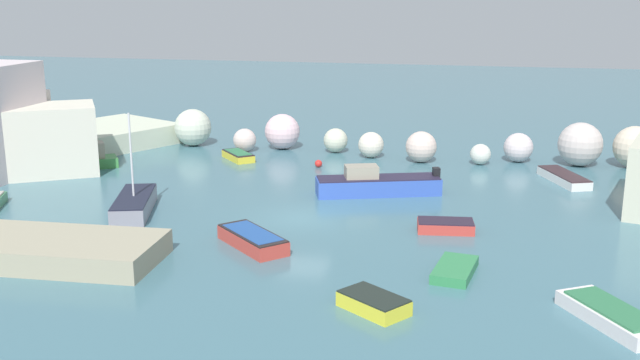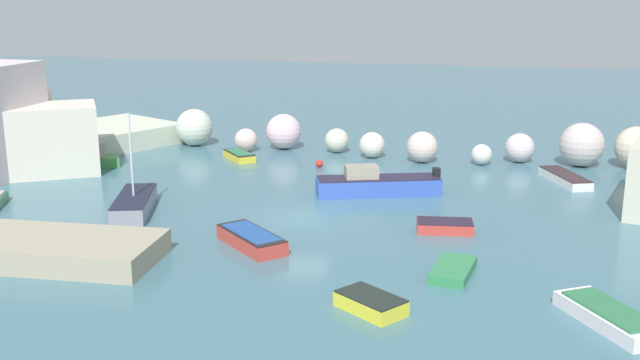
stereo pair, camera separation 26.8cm
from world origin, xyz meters
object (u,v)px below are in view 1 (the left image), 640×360
at_px(stone_dock, 47,249).
at_px(moored_boat_10, 238,155).
at_px(moored_boat_2, 134,204).
at_px(moored_boat_9, 85,160).
at_px(channel_buoy, 318,164).
at_px(moored_boat_0, 377,184).
at_px(moored_boat_4, 253,239).
at_px(moored_boat_7, 374,303).
at_px(moored_boat_5, 612,315).
at_px(moored_boat_11, 455,270).
at_px(moored_boat_3, 564,178).
at_px(moored_boat_1, 446,226).

relative_size(stone_dock, moored_boat_10, 3.16).
distance_m(moored_boat_2, moored_boat_9, 11.10).
relative_size(channel_buoy, moored_boat_10, 0.16).
bearing_deg(moored_boat_0, moored_boat_4, 48.88).
xyz_separation_m(channel_buoy, moored_boat_7, (6.76, -20.64, 0.05)).
distance_m(stone_dock, moored_boat_9, 16.82).
distance_m(channel_buoy, moored_boat_5, 24.64).
height_order(moored_boat_0, moored_boat_5, moored_boat_0).
bearing_deg(moored_boat_2, moored_boat_7, 38.32).
bearing_deg(moored_boat_2, moored_boat_9, -155.71).
distance_m(moored_boat_5, moored_boat_7, 7.87).
relative_size(stone_dock, moored_boat_11, 3.10).
height_order(moored_boat_0, moored_boat_3, moored_boat_0).
bearing_deg(moored_boat_11, moored_boat_0, -148.56).
distance_m(channel_buoy, moored_boat_1, 14.15).
relative_size(moored_boat_2, moored_boat_10, 1.79).
bearing_deg(moored_boat_4, moored_boat_9, 4.33).
xyz_separation_m(stone_dock, moored_boat_10, (1.39, 19.67, -0.21)).
height_order(channel_buoy, moored_boat_1, moored_boat_1).
xyz_separation_m(moored_boat_3, moored_boat_9, (-28.71, -3.01, 0.25)).
distance_m(moored_boat_2, moored_boat_7, 16.11).
xyz_separation_m(moored_boat_9, moored_boat_11, (23.39, -13.08, -0.32)).
height_order(moored_boat_4, moored_boat_10, moored_boat_4).
bearing_deg(moored_boat_0, moored_boat_9, -25.70).
height_order(moored_boat_10, moored_boat_11, moored_boat_10).
distance_m(channel_buoy, moored_boat_3, 14.62).
bearing_deg(moored_boat_4, moored_boat_5, -155.37).
relative_size(stone_dock, moored_boat_3, 2.08).
bearing_deg(moored_boat_9, moored_boat_2, -83.36).
relative_size(moored_boat_2, moored_boat_7, 1.93).
relative_size(moored_boat_1, moored_boat_10, 0.92).
bearing_deg(moored_boat_7, stone_dock, 27.65).
xyz_separation_m(moored_boat_7, moored_boat_10, (-12.36, 21.58, -0.01)).
relative_size(moored_boat_4, moored_boat_9, 0.87).
height_order(moored_boat_9, moored_boat_11, moored_boat_9).
bearing_deg(moored_boat_9, moored_boat_1, -54.49).
xyz_separation_m(moored_boat_0, moored_boat_7, (2.24, -15.09, -0.29)).
bearing_deg(moored_boat_7, moored_boat_9, -3.89).
bearing_deg(moored_boat_1, moored_boat_0, -61.97).
bearing_deg(moored_boat_11, moored_boat_4, -90.63).
relative_size(moored_boat_5, moored_boat_10, 1.44).
distance_m(moored_boat_1, moored_boat_7, 9.57).
bearing_deg(moored_boat_2, moored_boat_4, 46.08).
relative_size(moored_boat_3, moored_boat_10, 1.52).
distance_m(channel_buoy, moored_boat_0, 7.17).
height_order(moored_boat_7, moored_boat_9, moored_boat_9).
bearing_deg(moored_boat_10, moored_boat_2, -45.95).
bearing_deg(moored_boat_5, channel_buoy, 3.92).
xyz_separation_m(moored_boat_2, moored_boat_3, (21.25, 11.22, -0.18)).
relative_size(moored_boat_7, moored_boat_10, 0.93).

